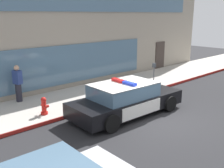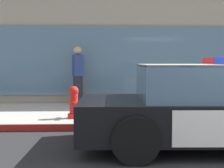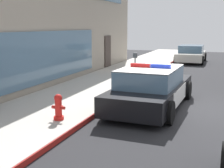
% 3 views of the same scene
% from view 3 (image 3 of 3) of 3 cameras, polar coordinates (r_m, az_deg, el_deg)
% --- Properties ---
extents(ground, '(48.00, 48.00, 0.00)m').
position_cam_3_polar(ground, '(10.92, 13.15, -4.05)').
color(ground, '#262628').
extents(sidewalk, '(48.00, 3.39, 0.15)m').
position_cam_3_polar(sidewalk, '(12.04, -6.49, -2.11)').
color(sidewalk, '#B2ADA3').
rests_on(sidewalk, ground).
extents(curb_red_paint, '(28.80, 0.04, 0.14)m').
position_cam_3_polar(curb_red_paint, '(11.40, 1.25, -2.76)').
color(curb_red_paint, maroon).
rests_on(curb_red_paint, ground).
extents(police_cruiser, '(5.09, 2.27, 1.49)m').
position_cam_3_polar(police_cruiser, '(10.44, 7.21, -0.69)').
color(police_cruiser, black).
rests_on(police_cruiser, ground).
extents(fire_hydrant, '(0.34, 0.39, 0.73)m').
position_cam_3_polar(fire_hydrant, '(8.72, -9.78, -4.23)').
color(fire_hydrant, red).
rests_on(fire_hydrant, sidewalk).
extents(car_down_street, '(4.26, 2.08, 1.29)m').
position_cam_3_polar(car_down_street, '(24.20, 14.29, 5.35)').
color(car_down_street, silver).
rests_on(car_down_street, ground).
extents(parking_meter, '(0.12, 0.18, 1.34)m').
position_cam_3_polar(parking_meter, '(14.51, 4.25, 4.12)').
color(parking_meter, slate).
rests_on(parking_meter, sidewalk).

